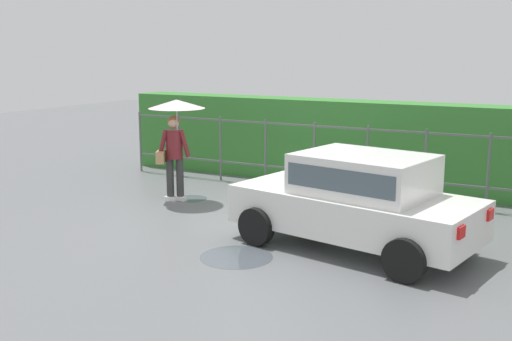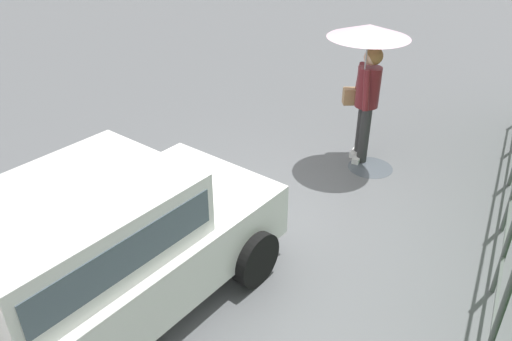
{
  "view_description": "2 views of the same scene",
  "coord_description": "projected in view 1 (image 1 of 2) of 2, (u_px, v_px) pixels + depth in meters",
  "views": [
    {
      "loc": [
        5.12,
        -9.48,
        3.0
      ],
      "look_at": [
        -0.01,
        -0.06,
        0.9
      ],
      "focal_mm": 43.06,
      "sensor_mm": 36.0,
      "label": 1
    },
    {
      "loc": [
        4.5,
        2.12,
        3.64
      ],
      "look_at": [
        0.31,
        -0.09,
        0.89
      ],
      "focal_mm": 34.53,
      "sensor_mm": 36.0,
      "label": 2
    }
  ],
  "objects": [
    {
      "name": "ground_plane",
      "position": [
        258.0,
        218.0,
        11.16
      ],
      "size": [
        40.0,
        40.0,
        0.0
      ],
      "primitive_type": "plane",
      "color": "slate"
    },
    {
      "name": "puddle_near",
      "position": [
        236.0,
        257.0,
        9.06
      ],
      "size": [
        1.09,
        1.09,
        0.0
      ],
      "primitive_type": "cylinder",
      "color": "#4C545B",
      "rests_on": "ground"
    },
    {
      "name": "car",
      "position": [
        358.0,
        198.0,
        9.31
      ],
      "size": [
        3.94,
        2.39,
        1.48
      ],
      "rotation": [
        0.0,
        0.0,
        2.96
      ],
      "color": "white",
      "rests_on": "ground"
    },
    {
      "name": "puddle_far",
      "position": [
        191.0,
        199.0,
        12.62
      ],
      "size": [
        0.66,
        0.66,
        0.0
      ],
      "primitive_type": "cylinder",
      "color": "#4C545B",
      "rests_on": "ground"
    },
    {
      "name": "pedestrian",
      "position": [
        175.0,
        124.0,
        12.17
      ],
      "size": [
        1.12,
        1.12,
        2.05
      ],
      "rotation": [
        0.0,
        0.0,
        -1.06
      ],
      "color": "#333333",
      "rests_on": "ground"
    },
    {
      "name": "fence_section",
      "position": [
        340.0,
        156.0,
        12.89
      ],
      "size": [
        10.69,
        0.05,
        1.5
      ],
      "color": "#59605B",
      "rests_on": "ground"
    },
    {
      "name": "hedge_row",
      "position": [
        357.0,
        143.0,
        13.77
      ],
      "size": [
        11.64,
        0.9,
        1.9
      ],
      "primitive_type": "cube",
      "color": "#387F33",
      "rests_on": "ground"
    }
  ]
}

